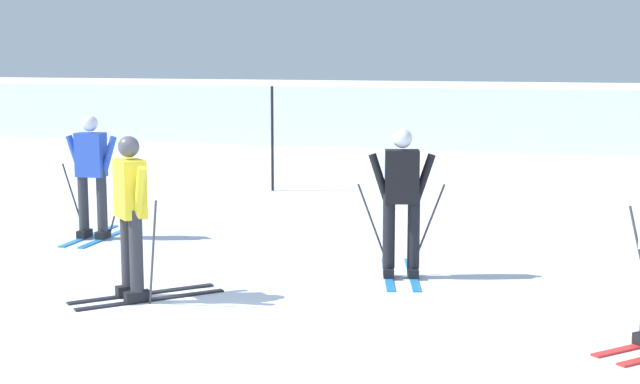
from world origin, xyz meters
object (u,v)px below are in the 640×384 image
Objects in this scene: skier_blue at (92,173)px; trail_marker_pole at (272,139)px; skier_black at (402,199)px; skier_yellow at (132,213)px.

trail_marker_pole is (0.76, 5.05, 0.05)m from skier_blue.
trail_marker_pole is (-3.79, 6.00, 0.05)m from skier_black.
trail_marker_pole is at bearing 99.81° from skier_yellow.
trail_marker_pole is (-1.34, 7.77, 0.05)m from skier_yellow.
skier_blue is (-2.10, 2.72, -0.00)m from skier_yellow.
skier_black and skier_blue have the same top height.
trail_marker_pole reaches higher than skier_blue.
skier_yellow is 1.00× the size of skier_blue.
skier_blue is 0.88× the size of trail_marker_pole.
skier_yellow is 0.88× the size of trail_marker_pole.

